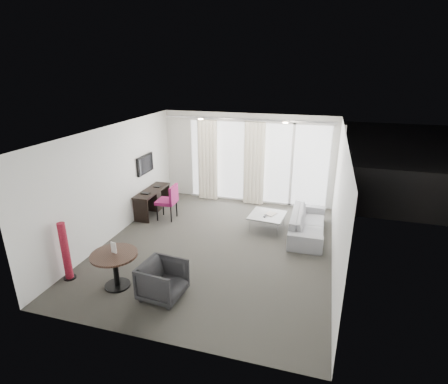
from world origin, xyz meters
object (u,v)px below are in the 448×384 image
(desk_chair, at_px, (167,202))
(sofa, at_px, (308,223))
(red_lamp, at_px, (65,251))
(tub_armchair, at_px, (163,280))
(rattan_chair_b, at_px, (309,176))
(coffee_table, at_px, (267,221))
(desk, at_px, (153,201))
(rattan_chair_a, at_px, (268,176))
(round_table, at_px, (116,270))

(desk_chair, relative_size, sofa, 0.48)
(red_lamp, distance_m, sofa, 5.31)
(sofa, bearing_deg, tub_armchair, 144.49)
(sofa, bearing_deg, red_lamp, 126.67)
(red_lamp, xyz_separation_m, sofa, (4.25, 3.17, -0.29))
(sofa, xyz_separation_m, rattan_chair_b, (-0.17, 3.69, 0.08))
(tub_armchair, xyz_separation_m, coffee_table, (1.29, 3.23, -0.14))
(tub_armchair, xyz_separation_m, rattan_chair_b, (2.10, 6.87, 0.04))
(desk_chair, bearing_deg, red_lamp, -103.26)
(tub_armchair, bearing_deg, desk, 35.46)
(sofa, height_order, rattan_chair_a, rattan_chair_a)
(round_table, bearing_deg, desk, 105.99)
(tub_armchair, bearing_deg, red_lamp, 95.34)
(red_lamp, relative_size, tub_armchair, 1.60)
(tub_armchair, bearing_deg, desk_chair, 29.60)
(round_table, bearing_deg, sofa, 44.12)
(rattan_chair_b, bearing_deg, coffee_table, -121.07)
(rattan_chair_b, bearing_deg, sofa, -105.81)
(rattan_chair_a, height_order, rattan_chair_b, rattan_chair_a)
(tub_armchair, bearing_deg, round_table, 92.87)
(tub_armchair, distance_m, rattan_chair_b, 7.18)
(desk_chair, height_order, rattan_chair_a, desk_chair)
(round_table, relative_size, tub_armchair, 1.16)
(round_table, bearing_deg, rattan_chair_b, 65.86)
(red_lamp, xyz_separation_m, rattan_chair_a, (2.79, 6.22, -0.15))
(coffee_table, distance_m, sofa, 0.99)
(desk_chair, xyz_separation_m, coffee_table, (2.65, 0.14, -0.29))
(desk_chair, relative_size, tub_armchair, 1.30)
(round_table, relative_size, red_lamp, 0.72)
(desk_chair, xyz_separation_m, tub_armchair, (1.36, -3.09, -0.14))
(desk, distance_m, rattan_chair_b, 5.34)
(coffee_table, bearing_deg, rattan_chair_b, 77.44)
(desk, distance_m, tub_armchair, 3.84)
(sofa, distance_m, rattan_chair_b, 3.69)
(rattan_chair_a, bearing_deg, round_table, -81.42)
(red_lamp, height_order, tub_armchair, red_lamp)
(red_lamp, bearing_deg, tub_armchair, -0.44)
(tub_armchair, distance_m, rattan_chair_a, 6.28)
(desk_chair, xyz_separation_m, sofa, (3.63, 0.09, -0.19))
(desk_chair, relative_size, rattan_chair_b, 1.29)
(sofa, bearing_deg, rattan_chair_a, 25.59)
(round_table, distance_m, tub_armchair, 0.96)
(tub_armchair, bearing_deg, rattan_chair_b, -11.19)
(tub_armchair, bearing_deg, coffee_table, -15.92)
(tub_armchair, xyz_separation_m, rattan_chair_a, (0.81, 6.23, 0.10))
(desk_chair, xyz_separation_m, rattan_chair_a, (2.17, 3.14, -0.05))
(round_table, height_order, rattan_chair_b, rattan_chair_b)
(coffee_table, bearing_deg, desk, 178.09)
(coffee_table, distance_m, rattan_chair_a, 3.05)
(coffee_table, relative_size, rattan_chair_b, 1.14)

